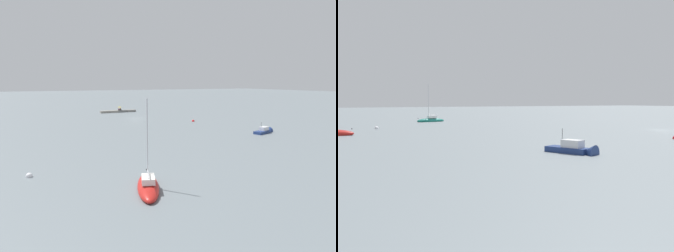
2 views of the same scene
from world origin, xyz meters
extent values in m
plane|color=slate|center=(0.00, 0.00, 0.00)|extent=(500.00, 500.00, 0.00)
ellipsoid|color=#197266|center=(43.79, 25.25, 0.24)|extent=(2.95, 7.03, 1.17)
cube|color=white|center=(43.85, 24.92, 1.09)|extent=(1.44, 2.06, 0.54)
cylinder|color=silver|center=(43.71, 25.79, 4.73)|extent=(0.12, 0.12, 7.81)
cylinder|color=silver|center=(43.89, 24.61, 1.70)|extent=(0.44, 2.37, 0.09)
sphere|color=black|center=(43.32, 28.35, 0.88)|extent=(0.16, 0.16, 0.16)
sphere|color=black|center=(14.47, 46.57, 0.91)|extent=(0.16, 0.16, 0.16)
cube|color=navy|center=(-15.45, 31.80, 0.18)|extent=(4.56, 2.85, 0.71)
cone|color=navy|center=(-17.48, 31.12, 0.18)|extent=(1.90, 1.91, 1.51)
cube|color=silver|center=(-15.94, 31.64, 0.89)|extent=(2.17, 1.73, 0.71)
cube|color=#283847|center=(-16.43, 31.47, 0.93)|extent=(0.44, 1.10, 0.50)
cylinder|color=black|center=(-14.84, 32.00, 1.75)|extent=(0.04, 0.04, 1.00)
sphere|color=white|center=(25.73, 40.96, 0.12)|extent=(0.68, 0.68, 0.68)
camera|label=1|loc=(24.66, 73.57, 10.11)|focal=30.37mm
camera|label=2|loc=(-45.27, 55.05, 4.88)|focal=43.00mm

